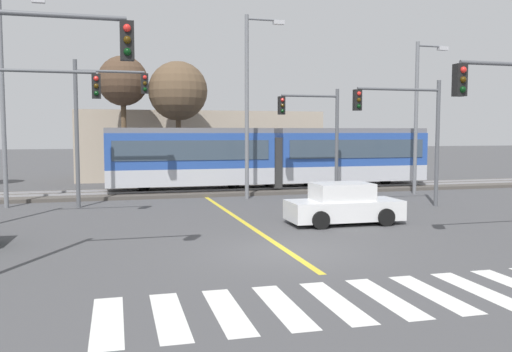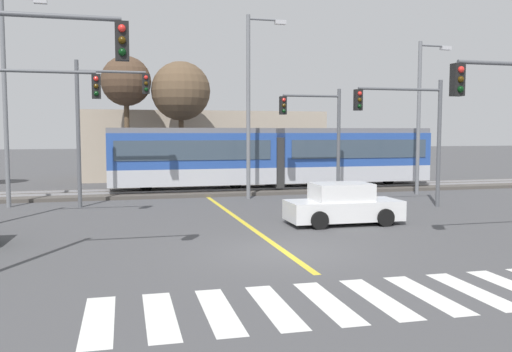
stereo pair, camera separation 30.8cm
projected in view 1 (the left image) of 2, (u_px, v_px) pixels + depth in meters
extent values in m
plane|color=#474749|center=(288.00, 252.00, 15.35)|extent=(200.00, 200.00, 0.00)
cube|color=#4C4742|center=(200.00, 192.00, 30.00)|extent=(120.00, 4.00, 0.18)
cube|color=#939399|center=(202.00, 190.00, 29.29)|extent=(120.00, 0.08, 0.10)
cube|color=#939399|center=(198.00, 188.00, 30.68)|extent=(120.00, 0.08, 0.10)
cube|color=#B7BAC1|center=(190.00, 176.00, 29.77)|extent=(9.00, 2.60, 0.90)
cube|color=#284C9E|center=(189.00, 150.00, 29.66)|extent=(9.00, 2.60, 1.90)
cube|color=#384756|center=(193.00, 150.00, 28.39)|extent=(8.28, 0.04, 1.04)
cube|color=slate|center=(189.00, 131.00, 29.57)|extent=(9.00, 2.39, 0.28)
cylinder|color=black|center=(233.00, 183.00, 30.46)|extent=(0.70, 0.20, 0.70)
cylinder|color=black|center=(144.00, 185.00, 29.16)|extent=(0.70, 0.20, 0.70)
cube|color=#B7BAC1|center=(348.00, 172.00, 32.27)|extent=(9.00, 2.60, 0.90)
cube|color=#284C9E|center=(348.00, 149.00, 32.16)|extent=(9.00, 2.60, 1.90)
cube|color=#384756|center=(358.00, 149.00, 30.88)|extent=(8.28, 0.04, 1.04)
cube|color=slate|center=(349.00, 131.00, 32.07)|extent=(9.00, 2.39, 0.28)
cylinder|color=black|center=(385.00, 179.00, 32.96)|extent=(0.70, 0.20, 0.70)
cylinder|color=black|center=(309.00, 181.00, 31.66)|extent=(0.70, 0.20, 0.70)
cube|color=#2D2D2D|center=(272.00, 162.00, 30.96)|extent=(0.50, 2.34, 2.80)
cube|color=silver|center=(108.00, 321.00, 9.72)|extent=(0.60, 2.81, 0.01)
cube|color=silver|center=(169.00, 316.00, 9.99)|extent=(0.60, 2.81, 0.01)
cube|color=silver|center=(228.00, 311.00, 10.27)|extent=(0.60, 2.81, 0.01)
cube|color=silver|center=(283.00, 306.00, 10.54)|extent=(0.60, 2.81, 0.01)
cube|color=silver|center=(335.00, 302.00, 10.82)|extent=(0.60, 2.81, 0.01)
cube|color=silver|center=(385.00, 298.00, 11.09)|extent=(0.60, 2.81, 0.01)
cube|color=silver|center=(433.00, 294.00, 11.37)|extent=(0.60, 2.81, 0.01)
cube|color=silver|center=(478.00, 290.00, 11.64)|extent=(0.60, 2.81, 0.01)
cube|color=gold|center=(243.00, 222.00, 20.48)|extent=(0.20, 15.81, 0.01)
cube|color=silver|center=(344.00, 210.00, 20.02)|extent=(4.22, 1.74, 0.72)
cube|color=silver|center=(342.00, 192.00, 19.94)|extent=(2.12, 1.54, 0.64)
cube|color=#384756|center=(367.00, 191.00, 20.19)|extent=(0.11, 1.43, 0.52)
cube|color=#384756|center=(333.00, 189.00, 20.69)|extent=(1.79, 0.06, 0.48)
cylinder|color=black|center=(365.00, 211.00, 21.17)|extent=(0.64, 0.23, 0.64)
cylinder|color=black|center=(386.00, 217.00, 19.53)|extent=(0.64, 0.23, 0.64)
cylinder|color=black|center=(304.00, 213.00, 20.54)|extent=(0.64, 0.23, 0.64)
cylinder|color=black|center=(321.00, 220.00, 18.90)|extent=(0.64, 0.23, 0.64)
cylinder|color=#515459|center=(437.00, 144.00, 24.56)|extent=(0.18, 0.18, 5.71)
cylinder|color=#515459|center=(399.00, 89.00, 23.84)|extent=(4.00, 0.12, 0.12)
cube|color=black|center=(357.00, 100.00, 23.35)|extent=(0.32, 0.28, 0.90)
sphere|color=red|center=(359.00, 94.00, 23.19)|extent=(0.18, 0.18, 0.18)
sphere|color=#3A2706|center=(359.00, 100.00, 23.21)|extent=(0.18, 0.18, 0.18)
sphere|color=black|center=(359.00, 106.00, 23.23)|extent=(0.18, 0.18, 0.18)
cylinder|color=#515459|center=(38.00, 71.00, 19.38)|extent=(4.00, 0.12, 0.12)
cube|color=black|center=(96.00, 86.00, 19.95)|extent=(0.32, 0.28, 0.90)
sphere|color=red|center=(96.00, 78.00, 19.78)|extent=(0.18, 0.18, 0.18)
sphere|color=#3A2706|center=(96.00, 86.00, 19.80)|extent=(0.18, 0.18, 0.18)
sphere|color=black|center=(96.00, 93.00, 19.83)|extent=(0.18, 0.18, 0.18)
cube|color=black|center=(460.00, 80.00, 15.15)|extent=(0.32, 0.28, 0.90)
sphere|color=red|center=(463.00, 70.00, 14.98)|extent=(0.18, 0.18, 0.18)
sphere|color=#3A2706|center=(463.00, 80.00, 15.01)|extent=(0.18, 0.18, 0.18)
sphere|color=black|center=(463.00, 89.00, 15.03)|extent=(0.18, 0.18, 0.18)
cylinder|color=#515459|center=(337.00, 144.00, 27.89)|extent=(0.18, 0.18, 5.58)
cylinder|color=#515459|center=(310.00, 96.00, 27.30)|extent=(3.00, 0.12, 0.12)
cube|color=black|center=(282.00, 105.00, 26.94)|extent=(0.32, 0.28, 0.90)
sphere|color=red|center=(282.00, 100.00, 26.78)|extent=(0.18, 0.18, 0.18)
sphere|color=#3A2706|center=(282.00, 105.00, 26.80)|extent=(0.18, 0.18, 0.18)
sphere|color=black|center=(282.00, 111.00, 26.82)|extent=(0.18, 0.18, 0.18)
cylinder|color=#515459|center=(77.00, 134.00, 24.02)|extent=(0.18, 0.18, 6.57)
cylinder|color=#515459|center=(110.00, 71.00, 24.18)|extent=(3.00, 0.12, 0.12)
cube|color=black|center=(145.00, 84.00, 24.62)|extent=(0.32, 0.28, 0.90)
sphere|color=red|center=(145.00, 77.00, 24.45)|extent=(0.18, 0.18, 0.18)
sphere|color=#3A2706|center=(145.00, 83.00, 24.47)|extent=(0.18, 0.18, 0.18)
sphere|color=black|center=(145.00, 89.00, 24.50)|extent=(0.18, 0.18, 0.18)
cylinder|color=#515459|center=(46.00, 15.00, 12.10)|extent=(3.50, 0.12, 0.12)
cube|color=black|center=(127.00, 41.00, 12.60)|extent=(0.32, 0.28, 0.90)
sphere|color=red|center=(127.00, 28.00, 12.44)|extent=(0.18, 0.18, 0.18)
sphere|color=#3A2706|center=(127.00, 40.00, 12.46)|extent=(0.18, 0.18, 0.18)
sphere|color=black|center=(127.00, 52.00, 12.48)|extent=(0.18, 0.18, 0.18)
cylinder|color=slate|center=(3.00, 101.00, 23.88)|extent=(0.20, 0.20, 9.50)
cube|color=#B2B2B7|center=(38.00, 1.00, 23.94)|extent=(0.56, 0.28, 0.20)
cylinder|color=slate|center=(247.00, 108.00, 27.17)|extent=(0.20, 0.20, 9.20)
cylinder|color=slate|center=(263.00, 20.00, 27.03)|extent=(1.66, 0.12, 0.12)
cube|color=#B2B2B7|center=(279.00, 22.00, 27.26)|extent=(0.56, 0.28, 0.20)
cylinder|color=slate|center=(416.00, 119.00, 29.29)|extent=(0.20, 0.20, 8.22)
cylinder|color=slate|center=(430.00, 46.00, 29.18)|extent=(1.54, 0.12, 0.12)
cube|color=#B2B2B7|center=(443.00, 48.00, 29.39)|extent=(0.56, 0.28, 0.20)
cylinder|color=brown|center=(124.00, 139.00, 33.51)|extent=(0.32, 0.32, 5.91)
sphere|color=#4C3828|center=(123.00, 81.00, 33.22)|extent=(3.06, 3.06, 3.06)
cylinder|color=brown|center=(179.00, 144.00, 34.21)|extent=(0.32, 0.32, 5.22)
sphere|color=brown|center=(178.00, 91.00, 33.94)|extent=(3.71, 3.71, 3.71)
cube|color=tan|center=(199.00, 145.00, 40.49)|extent=(17.52, 6.00, 4.88)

